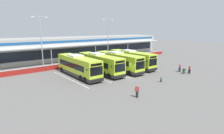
# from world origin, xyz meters

# --- Properties ---
(ground_plane) EXTENTS (200.00, 200.00, 0.00)m
(ground_plane) POSITION_xyz_m (0.00, 0.00, 0.00)
(ground_plane) COLOR #605E5B
(terminal_building) EXTENTS (70.00, 13.00, 6.00)m
(terminal_building) POSITION_xyz_m (-0.00, 26.91, 3.01)
(terminal_building) COLOR #B7B7B2
(terminal_building) RESTS_ON ground
(red_barrier_wall) EXTENTS (60.00, 0.40, 1.10)m
(red_barrier_wall) POSITION_xyz_m (0.00, 14.50, 0.56)
(red_barrier_wall) COLOR maroon
(red_barrier_wall) RESTS_ON ground
(coach_bus_leftmost) EXTENTS (3.11, 12.21, 3.78)m
(coach_bus_leftmost) POSITION_xyz_m (-6.22, 6.58, 1.79)
(coach_bus_leftmost) COLOR #B7DB2D
(coach_bus_leftmost) RESTS_ON ground
(coach_bus_left_centre) EXTENTS (3.11, 12.21, 3.78)m
(coach_bus_left_centre) POSITION_xyz_m (-1.88, 6.04, 1.79)
(coach_bus_left_centre) COLOR #B7DB2D
(coach_bus_left_centre) RESTS_ON ground
(coach_bus_centre) EXTENTS (3.11, 12.21, 3.78)m
(coach_bus_centre) POSITION_xyz_m (2.27, 5.32, 1.79)
(coach_bus_centre) COLOR #B7DB2D
(coach_bus_centre) RESTS_ON ground
(coach_bus_right_centre) EXTENTS (3.11, 12.21, 3.78)m
(coach_bus_right_centre) POSITION_xyz_m (6.44, 5.78, 1.79)
(coach_bus_right_centre) COLOR #B7DB2D
(coach_bus_right_centre) RESTS_ON ground
(bay_stripe_far_west) EXTENTS (0.14, 13.00, 0.01)m
(bay_stripe_far_west) POSITION_xyz_m (-8.40, 6.00, 0.00)
(bay_stripe_far_west) COLOR silver
(bay_stripe_far_west) RESTS_ON ground
(bay_stripe_west) EXTENTS (0.14, 13.00, 0.01)m
(bay_stripe_west) POSITION_xyz_m (-4.20, 6.00, 0.00)
(bay_stripe_west) COLOR silver
(bay_stripe_west) RESTS_ON ground
(bay_stripe_mid_west) EXTENTS (0.14, 13.00, 0.01)m
(bay_stripe_mid_west) POSITION_xyz_m (0.00, 6.00, 0.00)
(bay_stripe_mid_west) COLOR silver
(bay_stripe_mid_west) RESTS_ON ground
(bay_stripe_centre) EXTENTS (0.14, 13.00, 0.01)m
(bay_stripe_centre) POSITION_xyz_m (4.20, 6.00, 0.00)
(bay_stripe_centre) COLOR silver
(bay_stripe_centre) RESTS_ON ground
(bay_stripe_mid_east) EXTENTS (0.14, 13.00, 0.01)m
(bay_stripe_mid_east) POSITION_xyz_m (8.40, 6.00, 0.00)
(bay_stripe_mid_east) COLOR silver
(bay_stripe_mid_east) RESTS_ON ground
(pedestrian_with_handbag) EXTENTS (0.64, 0.32, 1.62)m
(pedestrian_with_handbag) POSITION_xyz_m (10.95, -3.25, 0.86)
(pedestrian_with_handbag) COLOR black
(pedestrian_with_handbag) RESTS_ON ground
(pedestrian_in_dark_coat) EXTENTS (0.45, 0.44, 1.62)m
(pedestrian_in_dark_coat) POSITION_xyz_m (-5.63, -7.16, 0.87)
(pedestrian_in_dark_coat) COLOR black
(pedestrian_in_dark_coat) RESTS_ON ground
(pedestrian_child) EXTENTS (0.33, 0.19, 1.00)m
(pedestrian_child) POSITION_xyz_m (2.17, -5.15, 0.54)
(pedestrian_child) COLOR #33333D
(pedestrian_child) RESTS_ON ground
(pedestrian_near_bin) EXTENTS (0.53, 0.31, 1.62)m
(pedestrian_near_bin) POSITION_xyz_m (11.01, -5.23, 0.87)
(pedestrian_near_bin) COLOR black
(pedestrian_near_bin) RESTS_ON ground
(lamp_post_west) EXTENTS (3.24, 0.28, 11.00)m
(lamp_post_west) POSITION_xyz_m (-8.79, 17.48, 6.29)
(lamp_post_west) COLOR #9E9EA3
(lamp_post_west) RESTS_ON ground
(lamp_post_centre) EXTENTS (3.24, 0.28, 11.00)m
(lamp_post_centre) POSITION_xyz_m (8.30, 16.43, 6.29)
(lamp_post_centre) COLOR #9E9EA3
(lamp_post_centre) RESTS_ON ground
(litter_bin) EXTENTS (0.54, 0.54, 0.93)m
(litter_bin) POSITION_xyz_m (10.22, -4.57, 0.47)
(litter_bin) COLOR #2D5133
(litter_bin) RESTS_ON ground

